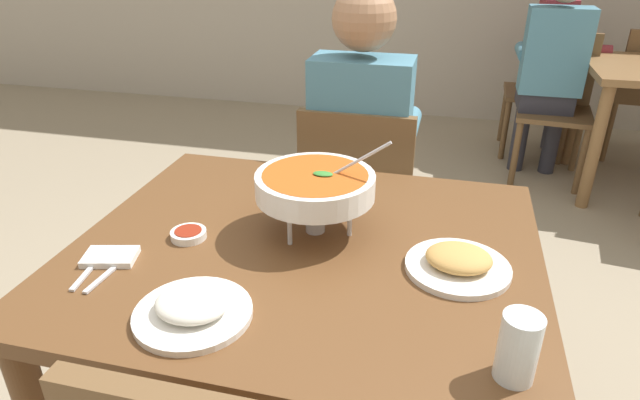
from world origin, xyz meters
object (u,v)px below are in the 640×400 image
dining_table_main (306,282)px  patron_bg_middle (557,48)px  patron_bg_left (552,62)px  drink_glass (518,351)px  diner_main (362,142)px  rice_plate (192,308)px  sauce_dish (189,234)px  chair_bg_middle (554,84)px  chair_diner_main (358,201)px  chair_bg_left (556,98)px  curry_bowl (315,186)px  appetizer_plate (458,263)px

dining_table_main → patron_bg_middle: bearing=71.6°
dining_table_main → patron_bg_left: bearing=70.1°
drink_glass → patron_bg_left: patron_bg_left is taller
diner_main → rice_plate: (-0.15, -1.13, 0.04)m
dining_table_main → sauce_dish: 0.32m
diner_main → chair_bg_middle: size_ratio=1.46×
dining_table_main → chair_bg_middle: bearing=71.1°
chair_diner_main → patron_bg_middle: bearing=65.6°
dining_table_main → drink_glass: drink_glass is taller
diner_main → drink_glass: size_ratio=10.08×
diner_main → patron_bg_middle: bearing=65.2°
patron_bg_middle → chair_bg_left: bearing=-91.7°
diner_main → curry_bowl: size_ratio=3.94×
diner_main → rice_plate: size_ratio=5.46×
chair_bg_left → chair_bg_middle: same height
appetizer_plate → patron_bg_left: 2.52m
dining_table_main → patron_bg_left: 2.59m
sauce_dish → diner_main: bearing=70.8°
chair_bg_left → diner_main: bearing=-119.3°
appetizer_plate → chair_bg_middle: 2.98m
curry_bowl → patron_bg_left: patron_bg_left is taller
rice_plate → diner_main: bearing=82.7°
chair_diner_main → diner_main: size_ratio=0.69×
patron_bg_middle → dining_table_main: bearing=-108.4°
patron_bg_left → patron_bg_middle: (0.09, 0.46, 0.00)m
appetizer_plate → chair_bg_left: (0.58, 2.53, -0.28)m
chair_diner_main → drink_glass: size_ratio=6.92×
rice_plate → appetizer_plate: (0.51, 0.30, 0.00)m
appetizer_plate → chair_bg_left: 2.61m
chair_bg_left → patron_bg_middle: 0.45m
dining_table_main → chair_bg_left: 2.69m
sauce_dish → patron_bg_left: size_ratio=0.07×
chair_diner_main → sauce_dish: 0.91m
patron_bg_left → diner_main: bearing=-118.3°
patron_bg_left → patron_bg_middle: size_ratio=1.00×
appetizer_plate → drink_glass: (0.10, -0.32, 0.04)m
patron_bg_left → appetizer_plate: bearing=-101.7°
diner_main → drink_glass: 1.24m
appetizer_plate → chair_bg_left: bearing=77.0°
rice_plate → patron_bg_left: patron_bg_left is taller
sauce_dish → curry_bowl: bearing=20.4°
chair_diner_main → patron_bg_left: (0.88, 1.67, 0.24)m
sauce_dish → chair_bg_middle: chair_bg_middle is taller
appetizer_plate → sauce_dish: bearing=-178.6°
chair_bg_left → appetizer_plate: bearing=-103.0°
drink_glass → patron_bg_middle: size_ratio=0.10×
rice_plate → drink_glass: drink_glass is taller
dining_table_main → chair_bg_left: bearing=69.2°
diner_main → sauce_dish: (-0.30, -0.85, 0.03)m
curry_bowl → chair_bg_middle: 3.00m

